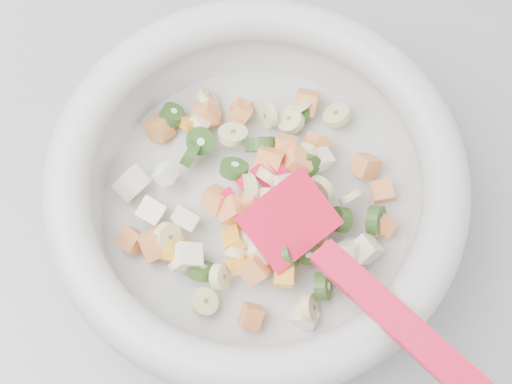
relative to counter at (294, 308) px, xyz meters
The scene contains 2 objects.
counter is the anchor object (origin of this frame).
mixing_bowl 0.51m from the counter, 143.76° to the right, with size 0.48×0.36×0.15m.
Camera 1 is at (0.07, 1.22, 1.53)m, focal length 50.00 mm.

